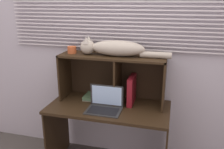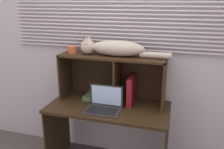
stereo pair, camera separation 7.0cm
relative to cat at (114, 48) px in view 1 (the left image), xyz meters
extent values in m
cube|color=#B8B1BC|center=(-0.02, 0.21, -0.12)|extent=(4.40, 0.04, 2.50)
cube|color=silver|center=(-0.02, 0.16, -0.03)|extent=(2.47, 0.02, 0.01)
cube|color=silver|center=(-0.02, 0.16, 0.01)|extent=(2.47, 0.02, 0.01)
cube|color=silver|center=(-0.02, 0.16, 0.05)|extent=(2.47, 0.02, 0.01)
cube|color=silver|center=(-0.02, 0.16, 0.09)|extent=(2.47, 0.02, 0.01)
cube|color=silver|center=(-0.02, 0.16, 0.13)|extent=(2.47, 0.02, 0.01)
cube|color=silver|center=(-0.02, 0.16, 0.17)|extent=(2.47, 0.02, 0.01)
cube|color=silver|center=(-0.02, 0.16, 0.21)|extent=(2.47, 0.02, 0.01)
cube|color=silver|center=(-0.02, 0.16, 0.26)|extent=(2.47, 0.02, 0.01)
cube|color=silver|center=(-0.02, 0.16, 0.30)|extent=(2.47, 0.02, 0.01)
cube|color=silver|center=(-0.02, 0.16, 0.34)|extent=(2.47, 0.02, 0.01)
cube|color=silver|center=(-0.02, 0.16, 0.38)|extent=(2.47, 0.02, 0.01)
cube|color=silver|center=(-0.02, 0.16, 0.42)|extent=(2.47, 0.02, 0.01)
cube|color=silver|center=(-0.02, 0.16, 0.46)|extent=(2.47, 0.02, 0.01)
cube|color=black|center=(-0.02, -0.14, -0.61)|extent=(1.28, 0.63, 0.03)
cube|color=black|center=(-0.65, -0.14, -1.00)|extent=(0.02, 0.57, 0.74)
cube|color=black|center=(0.61, -0.14, -1.00)|extent=(0.02, 0.57, 0.74)
cube|color=black|center=(-0.02, 0.00, -0.09)|extent=(1.13, 0.33, 0.02)
cube|color=black|center=(-0.58, 0.00, -0.34)|extent=(0.02, 0.33, 0.52)
cube|color=black|center=(0.54, 0.00, -0.34)|extent=(0.02, 0.33, 0.52)
cube|color=black|center=(0.04, 0.00, -0.35)|extent=(0.02, 0.31, 0.50)
cube|color=black|center=(-0.02, 0.16, -0.34)|extent=(1.13, 0.01, 0.52)
ellipsoid|color=#B2A694|center=(0.04, 0.00, 0.00)|extent=(0.57, 0.19, 0.16)
sphere|color=#B2A694|center=(-0.29, 0.00, 0.00)|extent=(0.16, 0.16, 0.16)
cone|color=#B1A597|center=(-0.29, -0.04, 0.08)|extent=(0.07, 0.07, 0.07)
cone|color=#AFAA99|center=(-0.29, 0.04, 0.08)|extent=(0.07, 0.07, 0.07)
cylinder|color=#B2A694|center=(0.43, 0.00, -0.05)|extent=(0.31, 0.07, 0.07)
cube|color=#292929|center=(-0.04, -0.27, -0.59)|extent=(0.35, 0.25, 0.01)
cube|color=#292929|center=(-0.04, -0.15, -0.47)|extent=(0.35, 0.01, 0.23)
cube|color=#ADD1F9|center=(-0.04, -0.15, -0.47)|extent=(0.32, 0.00, 0.20)
cube|color=black|center=(-0.04, -0.28, -0.59)|extent=(0.30, 0.17, 0.00)
cube|color=maroon|center=(0.20, 0.00, -0.45)|extent=(0.05, 0.27, 0.31)
cube|color=gray|center=(-0.26, 0.01, -0.59)|extent=(0.15, 0.20, 0.01)
cube|color=#4F6E51|center=(-0.26, 0.00, -0.58)|extent=(0.15, 0.20, 0.02)
cube|color=#44613F|center=(-0.26, 0.01, -0.56)|extent=(0.15, 0.20, 0.02)
cylinder|color=#BD532B|center=(-0.47, 0.00, -0.04)|extent=(0.10, 0.10, 0.08)
camera|label=1|loc=(0.61, -2.38, 0.49)|focal=38.43mm
camera|label=2|loc=(0.68, -2.36, 0.49)|focal=38.43mm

